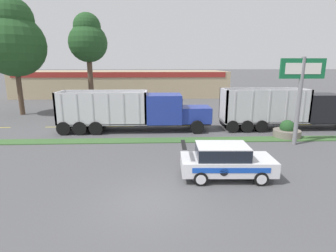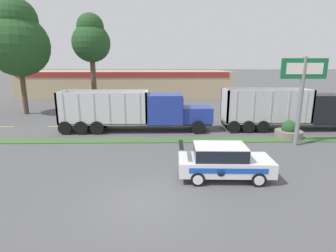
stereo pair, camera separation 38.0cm
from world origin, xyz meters
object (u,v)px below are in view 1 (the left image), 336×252
object	(u,v)px
dump_truck_mid	(304,111)
store_sign_post	(301,83)
rally_car	(225,161)
stone_planter	(287,131)
dump_truck_lead	(148,112)

from	to	relation	value
dump_truck_mid	store_sign_post	size ratio (longest dim) A/B	2.10
rally_car	stone_planter	xyz separation A→B (m)	(6.52, 7.00, -0.39)
dump_truck_mid	rally_car	xyz separation A→B (m)	(-9.21, -9.64, -0.70)
store_sign_post	stone_planter	bearing A→B (deg)	78.82
stone_planter	store_sign_post	bearing A→B (deg)	-101.18
rally_car	store_sign_post	size ratio (longest dim) A/B	0.76
rally_car	stone_planter	world-z (taller)	rally_car
dump_truck_mid	store_sign_post	world-z (taller)	store_sign_post
stone_planter	dump_truck_lead	bearing A→B (deg)	166.55
dump_truck_mid	rally_car	bearing A→B (deg)	-133.69
rally_car	store_sign_post	world-z (taller)	store_sign_post
dump_truck_lead	store_sign_post	distance (m)	11.36
store_sign_post	stone_planter	size ratio (longest dim) A/B	2.95
store_sign_post	dump_truck_lead	bearing A→B (deg)	156.77
dump_truck_lead	stone_planter	world-z (taller)	dump_truck_lead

